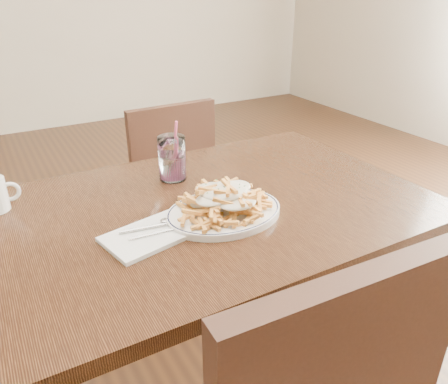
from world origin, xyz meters
TOP-DOWN VIEW (x-y plane):
  - table at (0.00, 0.00)m, footprint 1.20×0.80m
  - chair_far at (0.17, 0.77)m, footprint 0.41×0.41m
  - fries_plate at (-0.01, -0.09)m, footprint 0.38×0.36m
  - loaded_fries at (-0.01, -0.09)m, footprint 0.27×0.23m
  - napkin at (-0.21, -0.09)m, footprint 0.24×0.18m
  - cutlery at (-0.21, -0.08)m, footprint 0.16×0.07m
  - water_glass at (-0.03, 0.20)m, footprint 0.08×0.08m

SIDE VIEW (x-z plane):
  - chair_far at x=0.17m, z-range 0.06..0.91m
  - table at x=0.00m, z-range 0.30..1.05m
  - napkin at x=-0.21m, z-range 0.75..0.76m
  - fries_plate at x=-0.01m, z-range 0.75..0.77m
  - cutlery at x=-0.21m, z-range 0.76..0.77m
  - loaded_fries at x=-0.01m, z-range 0.77..0.85m
  - water_glass at x=-0.03m, z-range 0.72..0.90m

